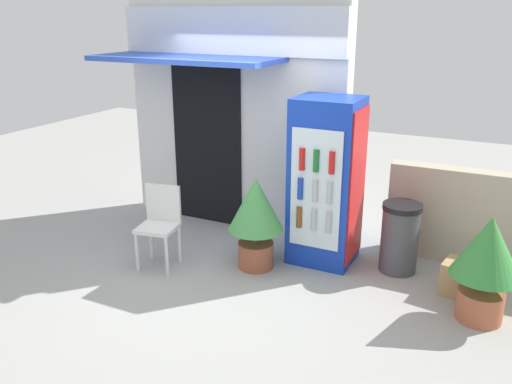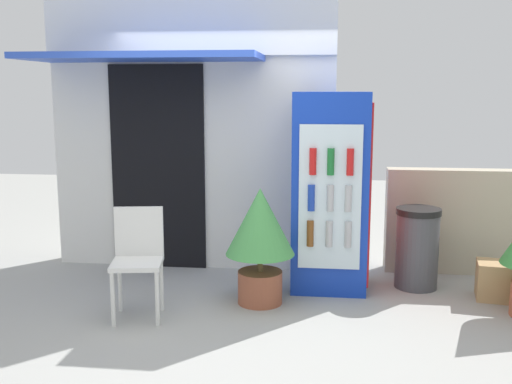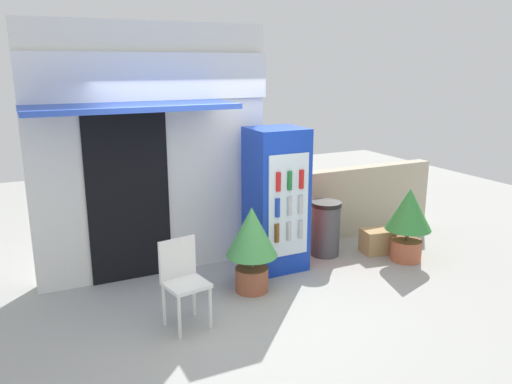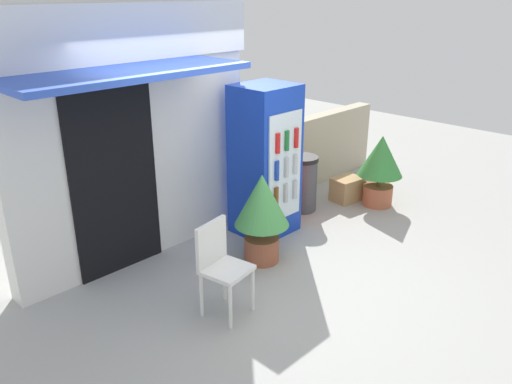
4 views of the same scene
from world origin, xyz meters
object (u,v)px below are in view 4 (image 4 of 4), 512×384
object	(u,v)px
cardboard_box	(347,189)
drink_cooler	(266,161)
potted_plant_near_shop	(262,209)
plastic_chair	(220,261)
potted_plant_curbside	(381,163)
trash_bin	(302,183)

from	to	relation	value
cardboard_box	drink_cooler	bearing A→B (deg)	173.72
drink_cooler	potted_plant_near_shop	world-z (taller)	drink_cooler
plastic_chair	potted_plant_curbside	world-z (taller)	potted_plant_curbside
potted_plant_near_shop	trash_bin	bearing A→B (deg)	22.78
drink_cooler	trash_bin	bearing A→B (deg)	5.91
cardboard_box	potted_plant_curbside	bearing A→B (deg)	-67.32
drink_cooler	cardboard_box	distance (m)	1.77
plastic_chair	potted_plant_near_shop	size ratio (longest dim) A/B	0.88
cardboard_box	potted_plant_near_shop	bearing A→B (deg)	-170.84
potted_plant_curbside	trash_bin	bearing A→B (deg)	143.21
potted_plant_near_shop	potted_plant_curbside	size ratio (longest dim) A/B	1.02
potted_plant_curbside	trash_bin	xyz separation A→B (m)	(-0.91, 0.68, -0.24)
drink_cooler	potted_plant_near_shop	distance (m)	0.87
potted_plant_curbside	potted_plant_near_shop	bearing A→B (deg)	178.52
potted_plant_curbside	trash_bin	distance (m)	1.16
plastic_chair	potted_plant_curbside	xyz separation A→B (m)	(3.37, 0.35, 0.09)
potted_plant_near_shop	drink_cooler	bearing A→B (deg)	40.41
plastic_chair	trash_bin	size ratio (longest dim) A/B	1.17
plastic_chair	potted_plant_curbside	bearing A→B (deg)	5.86
drink_cooler	potted_plant_curbside	size ratio (longest dim) A/B	1.83
plastic_chair	potted_plant_near_shop	bearing A→B (deg)	22.21
drink_cooler	potted_plant_curbside	xyz separation A→B (m)	(1.75, -0.59, -0.31)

